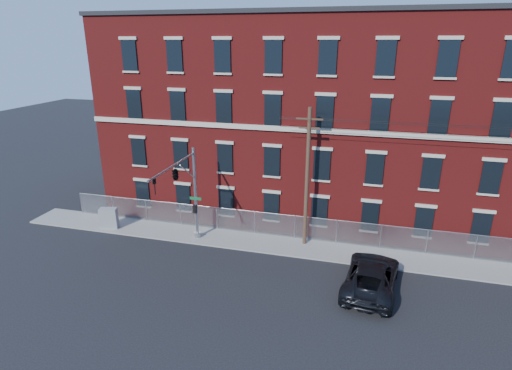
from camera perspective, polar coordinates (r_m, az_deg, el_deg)
The scene contains 8 objects.
ground at distance 26.65m, azimuth 0.41°, elevation -13.07°, with size 140.00×140.00×0.00m, color black.
sidewalk at distance 30.98m, azimuth 25.37°, elevation -10.04°, with size 65.00×3.00×0.12m, color gray.
mill_building at distance 36.78m, azimuth 24.98°, elevation 7.95°, with size 55.30×14.32×16.30m.
chain_link_fence at distance 31.68m, azimuth 25.26°, elevation -7.33°, with size 59.06×0.06×1.85m.
traffic_signal_mast at distance 28.09m, azimuth -10.35°, elevation 0.56°, with size 0.90×6.75×7.00m.
utility_pole_near at distance 29.03m, azimuth 7.06°, elevation 1.25°, with size 1.80×0.28×10.00m.
pickup_truck at distance 26.38m, azimuth 15.58°, elevation -11.98°, with size 2.93×6.35×1.76m, color black.
utility_cabinet at distance 34.86m, azimuth -19.60°, elevation -4.33°, with size 1.34×0.67×1.67m, color gray.
Camera 1 is at (5.65, -21.78, 14.27)m, focal length 29.04 mm.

